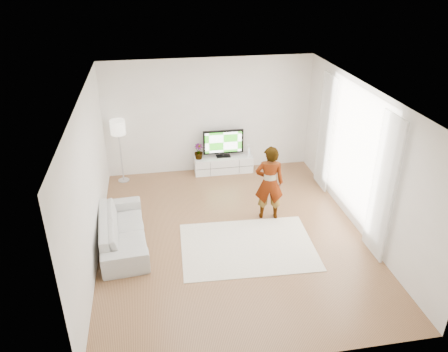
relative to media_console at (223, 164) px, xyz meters
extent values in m
plane|color=#976944|center=(-0.31, -2.76, -0.20)|extent=(6.00, 6.00, 0.00)
plane|color=white|center=(-0.31, -2.76, 2.60)|extent=(6.00, 6.00, 0.00)
cube|color=white|center=(-2.81, -2.76, 1.20)|extent=(0.02, 6.00, 2.80)
cube|color=white|center=(2.19, -2.76, 1.20)|extent=(0.02, 6.00, 2.80)
cube|color=white|center=(-0.31, 0.24, 1.20)|extent=(5.00, 0.02, 2.80)
cube|color=white|center=(-0.31, -5.76, 1.20)|extent=(5.00, 0.02, 2.80)
cube|color=white|center=(2.17, -2.46, 1.25)|extent=(0.01, 2.60, 2.50)
cube|color=white|center=(2.09, -3.76, 1.15)|extent=(0.04, 0.70, 2.60)
cube|color=white|center=(2.09, -1.16, 1.15)|extent=(0.04, 0.70, 2.60)
cube|color=white|center=(0.00, 0.00, 0.00)|extent=(1.44, 0.41, 0.41)
cube|color=black|center=(0.00, -0.21, 0.00)|extent=(1.40, 0.00, 0.01)
cube|color=black|center=(-0.36, -0.21, 0.00)|extent=(0.01, 0.00, 0.36)
cube|color=black|center=(0.36, -0.21, 0.00)|extent=(0.01, 0.00, 0.36)
cube|color=black|center=(0.00, 0.03, 0.21)|extent=(0.35, 0.19, 0.02)
cube|color=black|center=(0.00, 0.03, 0.26)|extent=(0.07, 0.04, 0.07)
cube|color=black|center=(0.00, 0.03, 0.59)|extent=(0.99, 0.05, 0.60)
cube|color=#299418|center=(0.00, 0.00, 0.59)|extent=(0.90, 0.01, 0.51)
cube|color=white|center=(0.63, 0.00, 0.33)|extent=(0.08, 0.18, 0.24)
cube|color=#4CB2FF|center=(0.63, -0.09, 0.35)|extent=(0.01, 0.00, 0.13)
imported|color=#3F7238|center=(-0.61, 0.00, 0.40)|extent=(0.27, 0.27, 0.38)
cube|color=#EFE4CC|center=(-0.09, -3.19, -0.20)|extent=(2.53, 1.88, 0.01)
imported|color=#334772|center=(0.54, -2.25, 0.60)|extent=(0.63, 0.48, 1.58)
imported|color=silver|center=(-2.37, -2.69, 0.10)|extent=(0.96, 2.11, 0.60)
cylinder|color=silver|center=(-2.45, -0.06, -0.19)|extent=(0.26, 0.26, 0.02)
cylinder|color=silver|center=(-2.45, -0.06, 0.41)|extent=(0.03, 0.03, 1.18)
cylinder|color=white|center=(-2.45, -0.06, 1.16)|extent=(0.34, 0.34, 0.33)
camera|label=1|loc=(-1.66, -9.68, 4.67)|focal=35.00mm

